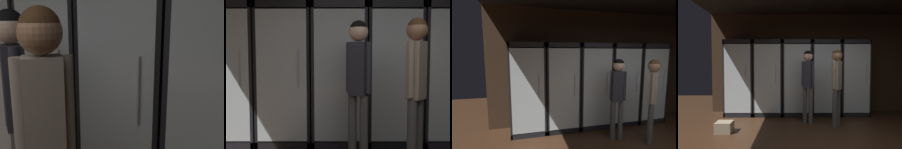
# 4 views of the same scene
# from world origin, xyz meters

# --- Properties ---
(wall_back) EXTENTS (6.00, 0.06, 2.80)m
(wall_back) POSITION_xyz_m (0.00, 3.03, 1.40)
(wall_back) COLOR #382619
(wall_back) RESTS_ON ground
(cooler_far_left) EXTENTS (0.74, 0.62, 1.99)m
(cooler_far_left) POSITION_xyz_m (-2.10, 2.73, 0.97)
(cooler_far_left) COLOR black
(cooler_far_left) RESTS_ON ground
(cooler_left) EXTENTS (0.74, 0.62, 1.99)m
(cooler_left) POSITION_xyz_m (-1.33, 2.73, 0.98)
(cooler_left) COLOR black
(cooler_left) RESTS_ON ground
(cooler_center) EXTENTS (0.74, 0.62, 1.99)m
(cooler_center) POSITION_xyz_m (-0.57, 2.72, 0.98)
(cooler_center) COLOR black
(cooler_center) RESTS_ON ground
(cooler_right) EXTENTS (0.74, 0.62, 1.99)m
(cooler_right) POSITION_xyz_m (0.19, 2.73, 0.97)
(cooler_right) COLOR black
(cooler_right) RESTS_ON ground
(cooler_far_right) EXTENTS (0.74, 0.62, 1.99)m
(cooler_far_right) POSITION_xyz_m (0.95, 2.73, 0.98)
(cooler_far_right) COLOR black
(cooler_far_right) RESTS_ON ground
(shopper_near) EXTENTS (0.28, 0.23, 1.67)m
(shopper_near) POSITION_xyz_m (-0.35, 1.92, 1.07)
(shopper_near) COLOR #4C4C4C
(shopper_near) RESTS_ON ground
(shopper_far) EXTENTS (0.24, 0.25, 1.66)m
(shopper_far) POSITION_xyz_m (0.24, 1.67, 1.05)
(shopper_far) COLOR #4C4C4C
(shopper_far) RESTS_ON ground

